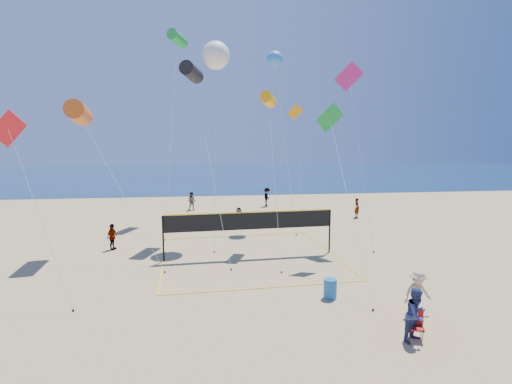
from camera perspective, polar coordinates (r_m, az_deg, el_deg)
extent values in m
cube|color=navy|center=(71.85, -5.88, 2.47)|extent=(140.00, 50.00, 0.03)
imported|color=navy|center=(15.51, 21.94, -15.94)|extent=(1.16, 1.09, 1.91)
imported|color=tan|center=(17.49, 22.08, -13.24)|extent=(1.28, 0.86, 1.85)
imported|color=gray|center=(26.60, -19.87, -6.03)|extent=(0.73, 1.05, 1.65)
imported|color=gray|center=(31.32, -2.50, -3.57)|extent=(1.40, 1.16, 1.50)
imported|color=gray|center=(35.58, 14.23, -2.22)|extent=(0.44, 0.64, 1.71)
imported|color=gray|center=(38.24, -9.14, -1.33)|extent=(0.98, 0.84, 1.76)
imported|color=gray|center=(40.01, 1.58, -0.73)|extent=(1.10, 1.37, 1.86)
cube|color=#A61713|center=(15.78, 21.85, -17.54)|extent=(0.68, 0.65, 0.06)
cube|color=#A61713|center=(15.86, 21.80, -16.25)|extent=(0.52, 0.24, 0.54)
cylinder|color=black|center=(15.67, 21.09, -18.50)|extent=(0.12, 0.26, 0.70)
cylinder|color=black|center=(16.01, 20.91, -17.88)|extent=(0.12, 0.26, 0.70)
cylinder|color=black|center=(15.73, 22.72, -18.48)|extent=(0.12, 0.26, 0.70)
cylinder|color=black|center=(16.07, 22.50, -17.86)|extent=(0.12, 0.26, 0.70)
cylinder|color=#1963A8|center=(18.34, 10.55, -13.40)|extent=(0.60, 0.60, 0.86)
cylinder|color=black|center=(23.21, -13.12, -6.55)|extent=(0.10, 0.10, 2.64)
cylinder|color=black|center=(24.77, 10.47, -5.53)|extent=(0.10, 0.10, 2.64)
cube|color=black|center=(23.30, -0.93, -4.19)|extent=(9.86, 0.65, 0.99)
cube|color=yellow|center=(23.19, -0.93, -2.92)|extent=(9.86, 0.66, 0.06)
cube|color=yellow|center=(19.27, 1.61, -13.52)|extent=(10.06, 0.69, 0.02)
cube|color=yellow|center=(28.54, -2.59, -6.27)|extent=(10.06, 0.69, 0.02)
cylinder|color=#D05A19|center=(25.93, -24.02, 10.26)|extent=(1.39, 2.79, 1.47)
cylinder|color=silver|center=(23.30, -18.95, 0.55)|extent=(5.16, 4.44, 8.35)
cylinder|color=black|center=(21.71, -12.89, -11.08)|extent=(0.08, 0.08, 0.10)
cylinder|color=black|center=(28.15, -9.19, 16.53)|extent=(1.61, 2.51, 1.27)
cylinder|color=silver|center=(24.14, -6.71, 4.63)|extent=(2.13, 7.49, 11.23)
cylinder|color=black|center=(21.58, -3.56, -10.99)|extent=(0.08, 0.08, 0.10)
cylinder|color=#FFA00B|center=(25.90, 1.77, 13.07)|extent=(1.30, 1.92, 0.97)
cylinder|color=silver|center=(23.01, 2.63, 2.10)|extent=(0.17, 5.90, 9.30)
cylinder|color=black|center=(21.19, 3.68, -11.36)|extent=(0.08, 0.08, 0.10)
cube|color=red|center=(19.63, -31.89, 7.69)|extent=(1.60, 0.28, 1.59)
cylinder|color=silver|center=(18.65, -28.43, -3.38)|extent=(2.66, 1.70, 7.34)
cylinder|color=black|center=(18.50, -24.67, -15.12)|extent=(0.08, 0.08, 0.10)
cube|color=green|center=(23.07, 10.49, 10.42)|extent=(1.69, 0.32, 1.69)
cylinder|color=silver|center=(19.80, 13.01, -0.94)|extent=(0.24, 7.30, 8.05)
cylinder|color=black|center=(17.63, 16.39, -15.86)|extent=(0.08, 0.08, 0.10)
cube|color=#C22275|center=(27.01, 13.13, 15.78)|extent=(1.67, 0.88, 1.85)
cylinder|color=silver|center=(25.71, 14.78, 4.10)|extent=(0.97, 2.75, 10.75)
cylinder|color=black|center=(25.58, 16.47, -8.24)|extent=(0.08, 0.08, 0.10)
sphere|color=white|center=(27.88, -5.76, 18.85)|extent=(1.92, 1.92, 1.83)
cylinder|color=silver|center=(25.54, -5.87, 6.00)|extent=(0.36, 3.76, 12.26)
cylinder|color=black|center=(24.68, -5.98, -8.54)|extent=(0.08, 0.08, 0.10)
sphere|color=#3582E3|center=(32.51, 2.70, 18.45)|extent=(1.47, 1.47, 1.22)
cylinder|color=silver|center=(29.94, 4.18, 6.94)|extent=(0.93, 4.36, 12.88)
cylinder|color=black|center=(28.79, 5.77, -6.09)|extent=(0.08, 0.08, 0.10)
cylinder|color=green|center=(36.11, -11.14, 20.71)|extent=(1.70, 2.42, 1.22)
cylinder|color=silver|center=(31.18, -11.93, 8.78)|extent=(0.68, 8.20, 15.01)
cylinder|color=black|center=(28.05, -12.88, -6.65)|extent=(0.08, 0.08, 0.10)
cube|color=#FFA00B|center=(36.91, 5.63, 11.33)|extent=(1.31, 0.66, 1.43)
cylinder|color=silver|center=(34.68, 6.15, 3.98)|extent=(0.26, 4.62, 9.14)
cylinder|color=black|center=(33.09, 6.73, -4.23)|extent=(0.08, 0.08, 0.10)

